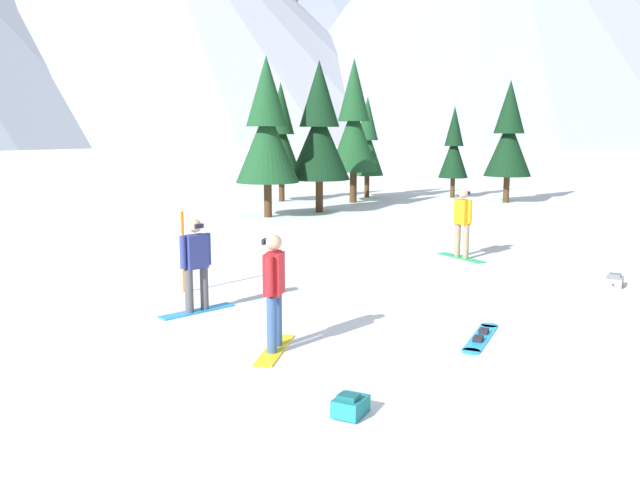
% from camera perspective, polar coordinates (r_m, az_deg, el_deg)
% --- Properties ---
extents(ground_plane, '(800.00, 800.00, 0.00)m').
position_cam_1_polar(ground_plane, '(10.33, 13.83, -9.30)').
color(ground_plane, white).
extents(snowboarder_foreground, '(0.86, 1.46, 1.76)m').
position_cam_1_polar(snowboarder_foreground, '(9.89, -3.94, -4.24)').
color(snowboarder_foreground, yellow).
rests_on(snowboarder_foreground, ground_plane).
extents(snowboarder_midground, '(1.43, 0.95, 1.70)m').
position_cam_1_polar(snowboarder_midground, '(12.19, -10.55, -1.97)').
color(snowboarder_midground, '#1E8CD8').
rests_on(snowboarder_midground, ground_plane).
extents(snowboarder_background, '(0.68, 1.58, 1.80)m').
position_cam_1_polar(snowboarder_background, '(17.45, 12.07, 1.55)').
color(snowboarder_background, '#19B259').
rests_on(snowboarder_background, ground_plane).
extents(loose_snowboard_near_right, '(1.32, 1.54, 0.09)m').
position_cam_1_polar(loose_snowboard_near_right, '(10.97, 13.58, -8.07)').
color(loose_snowboard_near_right, '#1E8CD8').
rests_on(loose_snowboard_near_right, ground_plane).
extents(backpack_grey, '(0.54, 0.54, 0.27)m').
position_cam_1_polar(backpack_grey, '(15.39, 23.85, -3.24)').
color(backpack_grey, gray).
rests_on(backpack_grey, ground_plane).
extents(backpack_teal, '(0.54, 0.55, 0.28)m').
position_cam_1_polar(backpack_teal, '(7.93, 2.61, -13.92)').
color(backpack_teal, '#1E7A7F').
rests_on(backpack_teal, ground_plane).
extents(trail_marker_pole, '(0.06, 0.06, 1.66)m').
position_cam_1_polar(trail_marker_pole, '(13.74, -11.61, -1.03)').
color(trail_marker_pole, orange).
rests_on(trail_marker_pole, ground_plane).
extents(pine_tree_young, '(2.45, 2.45, 5.98)m').
position_cam_1_polar(pine_tree_young, '(26.75, -0.06, 9.34)').
color(pine_tree_young, '#472D19').
rests_on(pine_tree_young, ground_plane).
extents(pine_tree_broad, '(1.86, 1.86, 5.43)m').
position_cam_1_polar(pine_tree_broad, '(31.03, -3.34, 8.77)').
color(pine_tree_broad, '#472D19').
rests_on(pine_tree_broad, ground_plane).
extents(pine_tree_short, '(2.39, 2.39, 5.99)m').
position_cam_1_polar(pine_tree_short, '(25.30, -4.55, 9.33)').
color(pine_tree_short, '#472D19').
rests_on(pine_tree_short, ground_plane).
extents(pine_tree_leaning, '(2.11, 2.11, 5.50)m').
position_cam_1_polar(pine_tree_leaning, '(31.61, 15.82, 8.51)').
color(pine_tree_leaning, '#472D19').
rests_on(pine_tree_leaning, ground_plane).
extents(pine_tree_slender, '(2.21, 2.21, 6.46)m').
position_cam_1_polar(pine_tree_slender, '(30.52, 2.90, 9.80)').
color(pine_tree_slender, '#472D19').
rests_on(pine_tree_slender, ground_plane).
extents(pine_tree_twin, '(1.43, 1.43, 4.42)m').
position_cam_1_polar(pine_tree_twin, '(33.41, 11.36, 7.69)').
color(pine_tree_twin, '#472D19').
rests_on(pine_tree_twin, ground_plane).
extents(pine_tree_tall, '(1.62, 1.62, 4.90)m').
position_cam_1_polar(pine_tree_tall, '(33.03, 4.06, 8.29)').
color(pine_tree_tall, '#472D19').
rests_on(pine_tree_tall, ground_plane).
extents(peak_east_ridge, '(214.07, 214.07, 89.94)m').
position_cam_1_polar(peak_east_ridge, '(273.89, -4.46, 18.49)').
color(peak_east_ridge, '#8C93A3').
rests_on(peak_east_ridge, ground_plane).
extents(peak_north_spur, '(233.37, 233.37, 89.93)m').
position_cam_1_polar(peak_north_spur, '(258.75, 15.18, 18.75)').
color(peak_north_spur, '#8C93A3').
rests_on(peak_north_spur, ground_plane).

